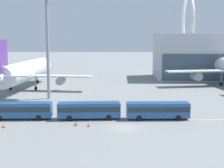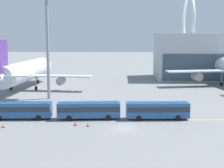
# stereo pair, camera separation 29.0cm
# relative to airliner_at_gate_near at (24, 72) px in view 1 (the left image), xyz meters

# --- Properties ---
(ground_plane) EXTENTS (440.00, 440.00, 0.00)m
(ground_plane) POSITION_rel_airliner_at_gate_near_xyz_m (26.75, -37.65, -4.93)
(ground_plane) COLOR slate
(airliner_at_gate_near) EXTENTS (37.47, 35.96, 13.72)m
(airliner_at_gate_near) POSITION_rel_airliner_at_gate_near_xyz_m (0.00, 0.00, 0.00)
(airliner_at_gate_near) COLOR silver
(airliner_at_gate_near) RESTS_ON ground_plane
(shuttle_bus_0) EXTENTS (11.29, 3.05, 3.02)m
(shuttle_bus_0) POSITION_rel_airliner_at_gate_near_xyz_m (8.07, -32.22, -3.14)
(shuttle_bus_0) COLOR #285693
(shuttle_bus_0) RESTS_ON ground_plane
(shuttle_bus_1) EXTENTS (11.35, 3.44, 3.02)m
(shuttle_bus_1) POSITION_rel_airliner_at_gate_near_xyz_m (20.40, -31.96, -3.14)
(shuttle_bus_1) COLOR #285693
(shuttle_bus_1) RESTS_ON ground_plane
(shuttle_bus_2) EXTENTS (11.29, 3.05, 3.02)m
(shuttle_bus_2) POSITION_rel_airliner_at_gate_near_xyz_m (32.73, -31.77, -3.14)
(shuttle_bus_2) COLOR #285693
(shuttle_bus_2) RESTS_ON ground_plane
(floodlight_mast) EXTENTS (2.35, 2.35, 23.54)m
(floodlight_mast) POSITION_rel_airliner_at_gate_near_xyz_m (9.32, -13.11, 8.99)
(floodlight_mast) COLOR gray
(floodlight_mast) RESTS_ON ground_plane
(lane_stripe_2) EXTENTS (6.92, 1.76, 0.01)m
(lane_stripe_2) POSITION_rel_airliner_at_gate_near_xyz_m (30.58, -26.31, -4.92)
(lane_stripe_2) COLOR yellow
(lane_stripe_2) RESTS_ON ground_plane
(lane_stripe_3) EXTENTS (7.18, 0.68, 0.01)m
(lane_stripe_3) POSITION_rel_airliner_at_gate_near_xyz_m (41.02, -32.16, -4.92)
(lane_stripe_3) COLOR yellow
(lane_stripe_3) RESTS_ON ground_plane
(traffic_cone_0) EXTENTS (0.57, 0.57, 0.82)m
(traffic_cone_0) POSITION_rel_airliner_at_gate_near_xyz_m (18.53, -36.43, -4.53)
(traffic_cone_0) COLOR black
(traffic_cone_0) RESTS_ON ground_plane
(traffic_cone_1) EXTENTS (0.46, 0.46, 0.71)m
(traffic_cone_1) POSITION_rel_airliner_at_gate_near_xyz_m (20.73, -37.05, -4.58)
(traffic_cone_1) COLOR black
(traffic_cone_1) RESTS_ON ground_plane
(traffic_cone_2) EXTENTS (0.58, 0.58, 0.57)m
(traffic_cone_2) POSITION_rel_airliner_at_gate_near_xyz_m (6.87, -37.91, -4.65)
(traffic_cone_2) COLOR black
(traffic_cone_2) RESTS_ON ground_plane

